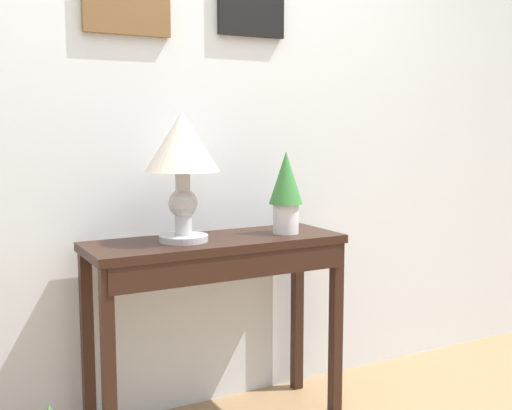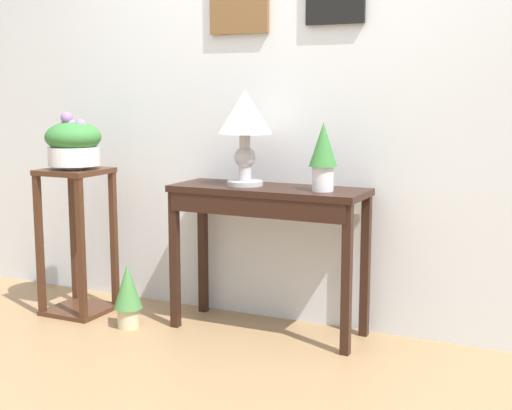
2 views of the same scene
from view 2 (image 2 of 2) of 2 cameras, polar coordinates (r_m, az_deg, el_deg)
The scene contains 8 objects.
ground_plane at distance 3.13m, azimuth -7.37°, elevation -15.62°, with size 12.00×12.00×0.01m, color #9E7A51.
back_wall_with_art at distance 4.00m, azimuth 2.56°, elevation 10.54°, with size 9.00×0.13×2.80m.
console_table at distance 3.77m, azimuth 0.86°, elevation -0.59°, with size 1.05×0.38×0.80m.
table_lamp at distance 3.80m, azimuth -0.90°, elevation 6.83°, with size 0.29×0.29×0.51m.
potted_plant_on_console at distance 3.60m, azimuth 5.40°, elevation 4.17°, with size 0.14×0.14×0.35m.
pedestal_stand_left at distance 4.30m, azimuth -14.11°, elevation -2.86°, with size 0.35×0.35×0.86m.
planter_bowl_wide at distance 4.22m, azimuth -14.41°, elevation 4.83°, with size 0.32×0.32×0.33m.
potted_plant_floor at distance 4.01m, azimuth -10.22°, elevation -6.95°, with size 0.16×0.16×0.36m.
Camera 2 is at (1.56, -2.38, 1.30)m, focal length 49.99 mm.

